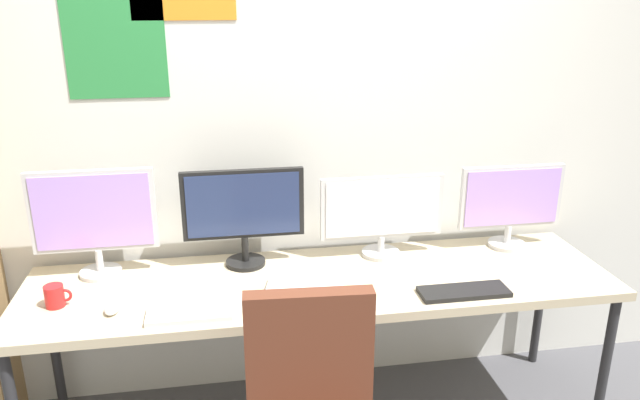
{
  "coord_description": "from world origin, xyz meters",
  "views": [
    {
      "loc": [
        -0.4,
        -1.76,
        1.93
      ],
      "look_at": [
        0.0,
        0.65,
        1.09
      ],
      "focal_mm": 34.11,
      "sensor_mm": 36.0,
      "label": 1
    }
  ],
  "objects": [
    {
      "name": "wall_back",
      "position": [
        -0.0,
        1.02,
        1.3
      ],
      "size": [
        4.96,
        0.11,
        2.6
      ],
      "color": "silver",
      "rests_on": "ground_plane"
    },
    {
      "name": "desk",
      "position": [
        0.0,
        0.6,
        0.69
      ],
      "size": [
        2.56,
        0.68,
        0.74
      ],
      "color": "tan",
      "rests_on": "ground_plane"
    },
    {
      "name": "monitor_far_left",
      "position": [
        -0.96,
        0.81,
        1.01
      ],
      "size": [
        0.53,
        0.18,
        0.48
      ],
      "color": "silver",
      "rests_on": "desk"
    },
    {
      "name": "monitor_center_left",
      "position": [
        -0.32,
        0.81,
        1.0
      ],
      "size": [
        0.54,
        0.18,
        0.45
      ],
      "color": "black",
      "rests_on": "desk"
    },
    {
      "name": "monitor_center_right",
      "position": [
        0.32,
        0.81,
        0.96
      ],
      "size": [
        0.58,
        0.18,
        0.39
      ],
      "color": "silver",
      "rests_on": "desk"
    },
    {
      "name": "monitor_far_right",
      "position": [
        0.96,
        0.81,
        0.97
      ],
      "size": [
        0.51,
        0.18,
        0.41
      ],
      "color": "silver",
      "rests_on": "desk"
    },
    {
      "name": "keyboard_left",
      "position": [
        -0.56,
        0.37,
        0.75
      ],
      "size": [
        0.33,
        0.13,
        0.02
      ],
      "primitive_type": "cube",
      "color": "silver",
      "rests_on": "desk"
    },
    {
      "name": "keyboard_right",
      "position": [
        0.56,
        0.37,
        0.75
      ],
      "size": [
        0.37,
        0.13,
        0.02
      ],
      "primitive_type": "cube",
      "color": "black",
      "rests_on": "desk"
    },
    {
      "name": "computer_mouse",
      "position": [
        -0.86,
        0.45,
        0.76
      ],
      "size": [
        0.06,
        0.1,
        0.03
      ],
      "primitive_type": "ellipsoid",
      "color": "silver",
      "rests_on": "desk"
    },
    {
      "name": "laptop_closed",
      "position": [
        -0.1,
        0.48,
        0.75
      ],
      "size": [
        0.36,
        0.29,
        0.02
      ],
      "primitive_type": "cube",
      "rotation": [
        0.0,
        0.0,
        -0.24
      ],
      "color": "silver",
      "rests_on": "desk"
    },
    {
      "name": "coffee_mug",
      "position": [
        -1.09,
        0.54,
        0.79
      ],
      "size": [
        0.11,
        0.08,
        0.09
      ],
      "color": "red",
      "rests_on": "desk"
    }
  ]
}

